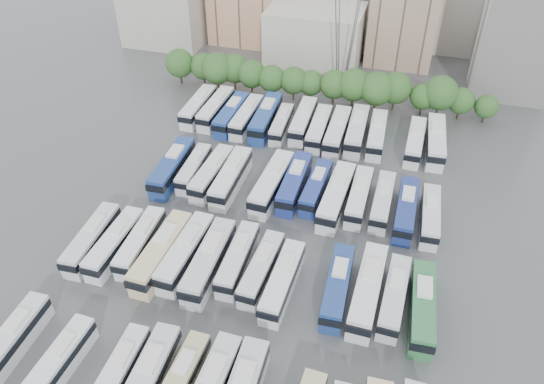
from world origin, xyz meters
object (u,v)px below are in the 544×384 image
(bus_r1_s10, at_px, (337,286))
(bus_r1_s2, at_px, (141,242))
(apartment_tower, at_px, (521,26))
(bus_r1_s1, at_px, (115,243))
(bus_r2_s7, at_px, (294,183))
(bus_r2_s6, at_px, (272,183))
(bus_r2_s8, at_px, (316,187))
(bus_r3_s6, at_px, (303,121))
(bus_r3_s7, at_px, (319,128))
(bus_r1_s12, at_px, (394,296))
(bus_r3_s1, at_px, (216,108))
(bus_r1_s4, at_px, (186,252))
(bus_r2_s10, at_px, (359,196))
(bus_r1_s0, at_px, (92,239))
(bus_r3_s2, at_px, (232,114))
(bus_r0_s6, at_px, (180,382))
(bus_r2_s3, at_px, (212,173))
(bus_r1_s11, at_px, (368,290))
(bus_r1_s7, at_px, (261,269))
(bus_r2_s2, at_px, (194,168))
(bus_r1_s3, at_px, (162,252))
(bus_r3_s10, at_px, (377,134))
(bus_r3_s5, at_px, (281,124))
(bus_r0_s5, at_px, (146,382))
(bus_r2_s1, at_px, (172,167))
(bus_r1_s8, at_px, (283,281))
(bus_r3_s13, at_px, (436,141))
(bus_r0_s4, at_px, (118,375))
(bus_r2_s9, at_px, (336,196))
(bus_r3_s3, at_px, (247,117))
(bus_r2_s4, at_px, (231,177))
(bus_r0_s0, at_px, (12,340))
(bus_r3_s12, at_px, (415,142))
(bus_r1_s5, at_px, (209,261))
(bus_r1_s6, at_px, (238,259))
(bus_r2_s12, at_px, (406,209))
(bus_r3_s0, at_px, (198,106))
(bus_r2_s13, at_px, (430,216))
(bus_r1_s13, at_px, (422,307))
(bus_r3_s8, at_px, (337,131))
(bus_r0_s2, at_px, (58,364))
(bus_r2_s11, at_px, (382,201))

(bus_r1_s10, bearing_deg, bus_r1_s2, 176.99)
(apartment_tower, xyz_separation_m, bus_r1_s10, (-22.50, -63.70, -11.14))
(bus_r1_s1, distance_m, bus_r2_s7, 27.47)
(bus_r2_s6, xyz_separation_m, bus_r2_s8, (6.55, 1.20, -0.34))
(bus_r3_s6, height_order, bus_r3_s7, bus_r3_s6)
(bus_r1_s12, distance_m, bus_r3_s1, 51.33)
(bus_r1_s4, relative_size, bus_r2_s10, 1.09)
(bus_r1_s0, bearing_deg, bus_r3_s6, 59.72)
(bus_r1_s0, distance_m, bus_r3_s2, 36.86)
(bus_r0_s6, relative_size, bus_r2_s3, 0.89)
(bus_r1_s4, bearing_deg, bus_r1_s11, 2.46)
(bus_r1_s7, distance_m, bus_r2_s7, 18.18)
(bus_r2_s2, bearing_deg, bus_r1_s3, -81.54)
(bus_r1_s3, distance_m, bus_r3_s10, 43.26)
(bus_r1_s4, bearing_deg, bus_r2_s10, 44.37)
(bus_r2_s7, height_order, bus_r3_s5, bus_r2_s7)
(bus_r1_s0, bearing_deg, bus_r0_s5, -48.44)
(bus_r1_s2, distance_m, bus_r2_s1, 16.91)
(bus_r2_s7, bearing_deg, bus_r1_s3, -123.81)
(bus_r1_s8, xyz_separation_m, bus_r3_s13, (16.58, 37.30, 0.20))
(apartment_tower, relative_size, bus_r0_s4, 2.31)
(apartment_tower, xyz_separation_m, bus_r2_s9, (-25.84, -46.80, -10.91))
(bus_r2_s1, bearing_deg, bus_r3_s3, 69.05)
(bus_r1_s11, distance_m, bus_r3_s13, 36.53)
(bus_r2_s4, relative_size, bus_r3_s7, 1.05)
(bus_r1_s7, height_order, bus_r3_s3, bus_r3_s3)
(apartment_tower, height_order, bus_r3_s3, apartment_tower)
(bus_r0_s0, distance_m, bus_r2_s4, 37.04)
(bus_r3_s12, bearing_deg, bus_r1_s7, -113.99)
(bus_r1_s11, bearing_deg, bus_r3_s12, 86.60)
(bus_r1_s5, bearing_deg, bus_r1_s0, -179.43)
(bus_r1_s6, distance_m, bus_r2_s6, 16.24)
(bus_r2_s12, distance_m, bus_r3_s0, 44.31)
(bus_r1_s4, relative_size, bus_r2_s8, 1.13)
(bus_r1_s5, bearing_deg, bus_r1_s4, 168.13)
(bus_r2_s10, relative_size, bus_r2_s13, 1.03)
(apartment_tower, xyz_separation_m, bus_r1_s8, (-29.10, -64.77, -11.14))
(bus_r0_s0, bearing_deg, bus_r3_s7, 65.17)
(bus_r2_s9, xyz_separation_m, bus_r3_s2, (-22.78, 18.45, -0.16))
(bus_r1_s10, xyz_separation_m, bus_r1_s13, (10.05, -0.46, 0.06))
(bus_r1_s8, distance_m, bus_r1_s11, 10.29)
(bus_r2_s7, relative_size, bus_r3_s2, 1.02)
(bus_r2_s2, height_order, bus_r2_s6, bus_r2_s6)
(bus_r1_s5, xyz_separation_m, bus_r2_s3, (-6.58, 17.99, -0.17))
(bus_r0_s0, bearing_deg, bus_r1_s10, 26.97)
(bus_r0_s5, distance_m, bus_r3_s8, 53.75)
(bus_r0_s2, bearing_deg, bus_r2_s11, 53.26)
(bus_r2_s9, height_order, bus_r2_s13, bus_r2_s9)
(bus_r2_s9, distance_m, bus_r3_s13, 23.47)
(bus_r2_s11, relative_size, bus_r3_s5, 1.06)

